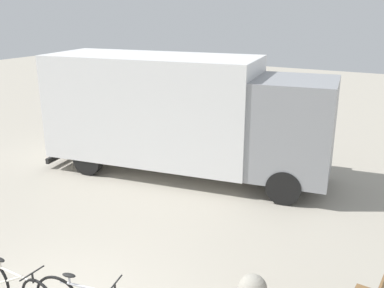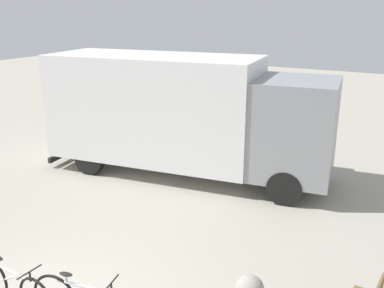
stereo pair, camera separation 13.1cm
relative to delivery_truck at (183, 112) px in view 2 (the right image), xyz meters
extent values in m
cube|color=white|center=(-0.85, -0.13, 0.07)|extent=(6.16, 3.19, 2.91)
cube|color=gray|center=(3.05, 0.45, -0.15)|extent=(2.30, 2.53, 2.47)
cube|color=black|center=(-3.80, -0.56, -1.58)|extent=(0.43, 2.23, 0.16)
cylinder|color=black|center=(2.90, 1.46, -1.38)|extent=(0.89, 0.40, 0.86)
cylinder|color=black|center=(3.20, -0.55, -1.38)|extent=(0.89, 0.40, 0.86)
cylinder|color=black|center=(-2.60, 0.64, -1.38)|extent=(0.89, 0.40, 0.86)
cylinder|color=black|center=(-2.30, -1.37, -1.38)|extent=(0.89, 0.40, 0.86)
cylinder|color=silver|center=(0.72, -6.37, -1.13)|extent=(0.91, 0.06, 0.04)
cylinder|color=silver|center=(0.64, -6.37, -1.27)|extent=(0.61, 0.05, 0.35)
cylinder|color=black|center=(1.17, -6.39, -1.05)|extent=(0.03, 0.03, 0.16)
cylinder|color=black|center=(1.17, -6.39, -0.97)|extent=(0.04, 0.44, 0.02)
cylinder|color=silver|center=(1.96, -6.09, -1.13)|extent=(0.90, 0.21, 0.04)
cylinder|color=silver|center=(1.67, -6.15, -1.07)|extent=(0.03, 0.03, 0.13)
ellipsoid|color=black|center=(1.67, -6.15, -0.98)|extent=(0.23, 0.13, 0.05)
cylinder|color=black|center=(2.40, -6.00, -1.05)|extent=(0.03, 0.03, 0.16)
cylinder|color=black|center=(2.40, -6.00, -0.97)|extent=(0.11, 0.44, 0.02)
camera|label=1|loc=(5.86, -9.99, 2.77)|focal=40.00mm
camera|label=2|loc=(5.97, -9.93, 2.77)|focal=40.00mm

